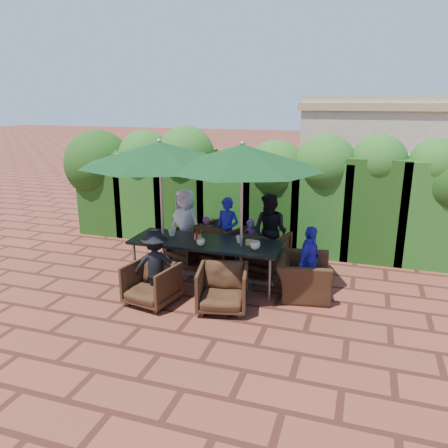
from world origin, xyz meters
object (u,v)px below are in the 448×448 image
(chair_end_right, at_px, (303,270))
(chair_far_left, at_px, (189,242))
(umbrella_right, at_px, (242,157))
(chair_near_left, at_px, (151,282))
(chair_far_mid, at_px, (223,241))
(dining_table, at_px, (206,245))
(chair_near_right, at_px, (223,286))
(chair_far_right, at_px, (264,249))
(umbrella_left, at_px, (160,154))

(chair_end_right, bearing_deg, chair_far_left, 58.75)
(umbrella_right, height_order, chair_near_left, umbrella_right)
(chair_far_mid, bearing_deg, chair_far_left, 30.07)
(dining_table, distance_m, chair_near_right, 1.12)
(dining_table, distance_m, chair_end_right, 1.69)
(dining_table, xyz_separation_m, chair_far_mid, (-0.04, 1.07, -0.25))
(chair_near_right, bearing_deg, chair_end_right, 27.91)
(chair_far_right, bearing_deg, chair_end_right, 150.66)
(dining_table, distance_m, umbrella_left, 1.73)
(chair_near_right, bearing_deg, dining_table, 111.34)
(chair_near_left, relative_size, chair_end_right, 0.75)
(chair_far_right, xyz_separation_m, chair_end_right, (0.86, -0.88, 0.02))
(chair_near_right, relative_size, chair_end_right, 0.78)
(dining_table, xyz_separation_m, chair_near_left, (-0.52, -1.04, -0.31))
(chair_far_mid, distance_m, chair_far_right, 0.87)
(umbrella_left, bearing_deg, chair_near_left, -74.91)
(umbrella_left, height_order, chair_near_left, umbrella_left)
(umbrella_right, height_order, chair_near_right, umbrella_right)
(chair_far_mid, bearing_deg, chair_far_right, -167.28)
(umbrella_right, distance_m, chair_far_left, 2.55)
(dining_table, distance_m, chair_far_mid, 1.10)
(umbrella_left, relative_size, chair_end_right, 2.76)
(chair_far_right, distance_m, chair_end_right, 1.23)
(chair_far_left, distance_m, chair_near_left, 2.05)
(chair_far_right, bearing_deg, umbrella_left, 46.65)
(chair_far_left, height_order, chair_near_left, chair_near_left)
(chair_far_right, bearing_deg, chair_far_mid, 4.81)
(chair_far_right, height_order, chair_near_left, chair_far_right)
(dining_table, xyz_separation_m, umbrella_right, (0.64, -0.06, 1.54))
(chair_far_left, height_order, chair_end_right, chair_end_right)
(chair_far_mid, bearing_deg, umbrella_right, 145.64)
(umbrella_right, relative_size, chair_near_right, 3.37)
(umbrella_left, bearing_deg, dining_table, 2.98)
(chair_far_mid, height_order, chair_near_right, chair_far_mid)
(chair_far_mid, bearing_deg, dining_table, 116.60)
(umbrella_left, distance_m, umbrella_right, 1.43)
(dining_table, distance_m, chair_far_right, 1.24)
(chair_far_left, xyz_separation_m, chair_near_left, (0.22, -2.04, 0.02))
(umbrella_left, xyz_separation_m, chair_end_right, (2.46, 0.05, -1.79))
(umbrella_right, relative_size, chair_far_mid, 3.00)
(chair_far_mid, relative_size, chair_far_right, 1.04)
(chair_far_mid, height_order, chair_near_left, chair_far_mid)
(umbrella_right, bearing_deg, dining_table, 174.90)
(chair_near_right, bearing_deg, chair_far_mid, 95.73)
(chair_far_left, bearing_deg, umbrella_right, 167.26)
(umbrella_right, distance_m, chair_near_left, 2.40)
(chair_near_left, bearing_deg, dining_table, 73.90)
(chair_far_mid, bearing_deg, chair_near_left, 101.64)
(umbrella_right, height_order, chair_far_left, umbrella_right)
(dining_table, bearing_deg, chair_far_left, 126.38)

